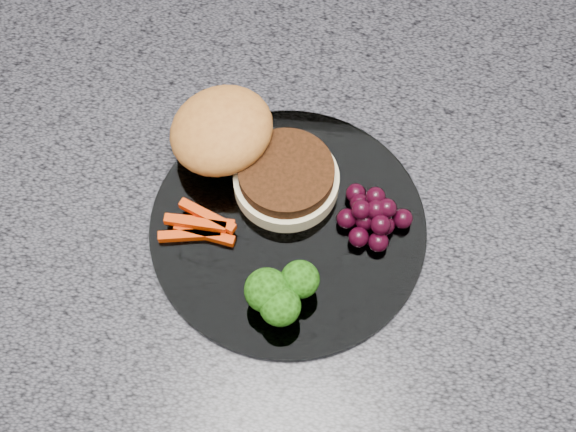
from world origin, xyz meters
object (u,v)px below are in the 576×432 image
object	(u,v)px
burger	(244,150)
grape_bunch	(372,215)
plate	(288,227)
island_cabinet	(286,318)

from	to	relation	value
burger	grape_bunch	bearing A→B (deg)	-9.25
plate	burger	bearing A→B (deg)	126.59
plate	island_cabinet	bearing A→B (deg)	97.83
burger	plate	bearing A→B (deg)	-39.51
plate	burger	size ratio (longest dim) A/B	1.39
plate	grape_bunch	bearing A→B (deg)	8.15
plate	burger	distance (m)	0.08
island_cabinet	plate	bearing A→B (deg)	-82.17
island_cabinet	grape_bunch	world-z (taller)	grape_bunch
island_cabinet	burger	world-z (taller)	burger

